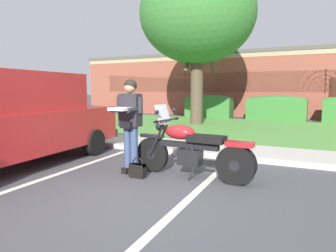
# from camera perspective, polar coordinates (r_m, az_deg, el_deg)

# --- Properties ---
(ground_plane) EXTENTS (140.00, 140.00, 0.00)m
(ground_plane) POSITION_cam_1_polar(r_m,az_deg,el_deg) (4.74, -4.96, -11.98)
(ground_plane) COLOR #424247
(curb_strip) EXTENTS (60.00, 0.20, 0.12)m
(curb_strip) POSITION_cam_1_polar(r_m,az_deg,el_deg) (7.12, 6.64, -5.17)
(curb_strip) COLOR #B7B2A8
(curb_strip) RESTS_ON ground
(concrete_walk) EXTENTS (60.00, 1.50, 0.08)m
(concrete_walk) POSITION_cam_1_polar(r_m,az_deg,el_deg) (7.91, 8.75, -4.16)
(concrete_walk) COLOR #B7B2A8
(concrete_walk) RESTS_ON ground
(grass_lawn) EXTENTS (60.00, 7.43, 0.06)m
(grass_lawn) POSITION_cam_1_polar(r_m,az_deg,el_deg) (12.19, 15.20, -0.57)
(grass_lawn) COLOR #518E3D
(grass_lawn) RESTS_ON ground
(stall_stripe_0) EXTENTS (0.32, 4.40, 0.01)m
(stall_stripe_0) POSITION_cam_1_polar(r_m,az_deg,el_deg) (6.03, -19.39, -8.23)
(stall_stripe_0) COLOR silver
(stall_stripe_0) RESTS_ON ground
(stall_stripe_1) EXTENTS (0.32, 4.40, 0.01)m
(stall_stripe_1) POSITION_cam_1_polar(r_m,az_deg,el_deg) (4.59, 4.55, -12.56)
(stall_stripe_1) COLOR silver
(stall_stripe_1) RESTS_ON ground
(motorcycle) EXTENTS (2.24, 0.82, 1.26)m
(motorcycle) POSITION_cam_1_polar(r_m,az_deg,el_deg) (5.35, 5.07, -4.42)
(motorcycle) COLOR black
(motorcycle) RESTS_ON ground
(rider_person) EXTENTS (0.54, 0.59, 1.70)m
(rider_person) POSITION_cam_1_polar(r_m,az_deg,el_deg) (5.60, -7.04, 1.42)
(rider_person) COLOR black
(rider_person) RESTS_ON ground
(handbag) EXTENTS (0.28, 0.13, 0.36)m
(handbag) POSITION_cam_1_polar(r_m,az_deg,el_deg) (5.44, -5.61, -7.95)
(handbag) COLOR black
(handbag) RESTS_ON ground
(parked_suv_adjacent) EXTENTS (2.31, 4.98, 1.86)m
(parked_suv_adjacent) POSITION_cam_1_polar(r_m,az_deg,el_deg) (6.83, -27.13, 1.24)
(parked_suv_adjacent) COLOR #AD2323
(parked_suv_adjacent) RESTS_ON ground
(shade_tree) EXTENTS (4.80, 4.80, 6.67)m
(shade_tree) POSITION_cam_1_polar(r_m,az_deg,el_deg) (13.65, 5.45, 19.72)
(shade_tree) COLOR #4C3D2D
(shade_tree) RESTS_ON ground
(hedge_left) EXTENTS (2.47, 0.90, 1.24)m
(hedge_left) POSITION_cam_1_polar(r_m,az_deg,el_deg) (16.82, 7.53, 3.66)
(hedge_left) COLOR #336B2D
(hedge_left) RESTS_ON ground
(hedge_center_left) EXTENTS (2.77, 0.90, 1.24)m
(hedge_center_left) POSITION_cam_1_polar(r_m,az_deg,el_deg) (16.03, 19.28, 3.20)
(hedge_center_left) COLOR #336B2D
(hedge_center_left) RESTS_ON ground
(brick_building) EXTENTS (22.39, 8.56, 3.73)m
(brick_building) POSITION_cam_1_polar(r_m,az_deg,el_deg) (21.89, 16.93, 7.30)
(brick_building) COLOR brown
(brick_building) RESTS_ON ground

